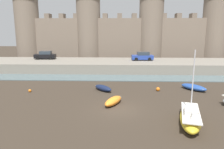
% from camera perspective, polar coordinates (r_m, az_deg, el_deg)
% --- Properties ---
extents(ground_plane, '(160.00, 160.00, 0.00)m').
position_cam_1_polar(ground_plane, '(21.55, 1.67, -9.06)').
color(ground_plane, '#382D23').
extents(water_channel, '(80.00, 4.50, 0.10)m').
position_cam_1_polar(water_channel, '(34.84, 1.84, -0.88)').
color(water_channel, slate).
rests_on(water_channel, ground).
extents(quay_road, '(56.62, 10.00, 1.77)m').
position_cam_1_polar(quay_road, '(41.80, 1.90, 2.40)').
color(quay_road, gray).
rests_on(quay_road, ground).
extents(castle, '(50.93, 6.31, 18.74)m').
position_cam_1_polar(castle, '(53.23, 1.99, 10.91)').
color(castle, '#7A6B5B').
rests_on(castle, ground).
extents(rowboat_foreground_right, '(2.72, 2.75, 0.73)m').
position_cam_1_polar(rowboat_foreground_right, '(27.64, -2.34, -3.53)').
color(rowboat_foreground_right, '#141E3D').
rests_on(rowboat_foreground_right, ground).
extents(rowboat_midflat_left, '(2.25, 3.21, 0.77)m').
position_cam_1_polar(rowboat_midflat_left, '(22.71, 0.33, -6.89)').
color(rowboat_midflat_left, orange).
rests_on(rowboat_midflat_left, ground).
extents(sailboat_foreground_left, '(2.94, 5.67, 6.10)m').
position_cam_1_polar(sailboat_foreground_left, '(19.10, 19.79, -10.51)').
color(sailboat_foreground_left, yellow).
rests_on(sailboat_foreground_left, ground).
extents(rowboat_foreground_centre, '(3.26, 3.54, 0.74)m').
position_cam_1_polar(rowboat_foreground_centre, '(29.89, 20.57, -3.11)').
color(rowboat_foreground_centre, '#234793').
rests_on(rowboat_foreground_centre, ground).
extents(mooring_buoy_near_channel, '(0.36, 0.36, 0.36)m').
position_cam_1_polar(mooring_buoy_near_channel, '(29.00, -20.67, -3.97)').
color(mooring_buoy_near_channel, orange).
rests_on(mooring_buoy_near_channel, ground).
extents(mooring_buoy_near_shore, '(0.49, 0.49, 0.49)m').
position_cam_1_polar(mooring_buoy_near_shore, '(28.19, 11.92, -3.76)').
color(mooring_buoy_near_shore, orange).
rests_on(mooring_buoy_near_shore, ground).
extents(car_quay_centre_west, '(4.19, 2.05, 1.62)m').
position_cam_1_polar(car_quay_centre_west, '(42.69, 7.98, 4.74)').
color(car_quay_centre_west, '#263F99').
rests_on(car_quay_centre_west, quay_road).
extents(car_quay_east, '(4.19, 2.05, 1.62)m').
position_cam_1_polar(car_quay_east, '(45.99, -17.04, 4.83)').
color(car_quay_east, black).
rests_on(car_quay_east, quay_road).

